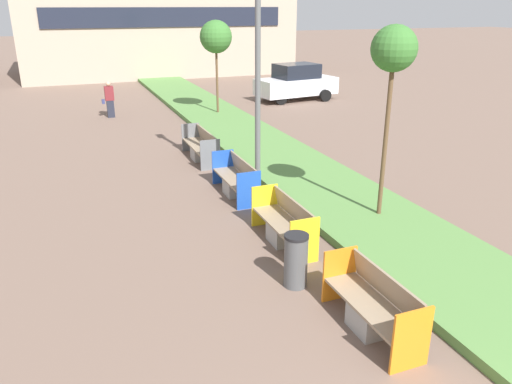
% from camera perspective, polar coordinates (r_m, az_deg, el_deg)
% --- Properties ---
extents(planter_grass_strip, '(2.80, 120.00, 0.18)m').
position_cam_1_polar(planter_grass_strip, '(15.39, 3.70, 3.16)').
color(planter_grass_strip, '#568442').
rests_on(planter_grass_strip, ground).
extents(building_backdrop, '(18.30, 9.06, 7.17)m').
position_cam_1_polar(building_backdrop, '(38.65, -11.48, 18.60)').
color(building_backdrop, tan).
rests_on(building_backdrop, ground).
extents(bench_orange_frame, '(0.65, 1.93, 0.94)m').
position_cam_1_polar(bench_orange_frame, '(7.98, 13.21, -12.91)').
color(bench_orange_frame, '#9E9B96').
rests_on(bench_orange_frame, ground).
extents(bench_yellow_frame, '(0.65, 2.03, 0.94)m').
position_cam_1_polar(bench_yellow_frame, '(10.44, 3.26, -3.92)').
color(bench_yellow_frame, '#9E9B96').
rests_on(bench_yellow_frame, ground).
extents(bench_blue_frame, '(0.65, 2.08, 0.94)m').
position_cam_1_polar(bench_blue_frame, '(13.05, -2.25, 1.22)').
color(bench_blue_frame, '#9E9B96').
rests_on(bench_blue_frame, ground).
extents(bench_grey_frame, '(0.65, 2.37, 0.94)m').
position_cam_1_polar(bench_grey_frame, '(16.17, -6.27, 5.00)').
color(bench_grey_frame, '#9E9B96').
rests_on(bench_grey_frame, ground).
extents(litter_bin, '(0.43, 0.43, 0.99)m').
position_cam_1_polar(litter_bin, '(8.85, 4.57, -7.80)').
color(litter_bin, '#4C4F51').
rests_on(litter_bin, ground).
extents(street_lamp_post, '(0.24, 0.44, 7.00)m').
position_cam_1_polar(street_lamp_post, '(12.58, 0.21, 16.90)').
color(street_lamp_post, '#56595B').
rests_on(street_lamp_post, ground).
extents(sapling_tree_near, '(0.96, 0.96, 4.34)m').
position_cam_1_polar(sapling_tree_near, '(11.03, 15.47, 15.13)').
color(sapling_tree_near, brown).
rests_on(sapling_tree_near, ground).
extents(sapling_tree_far, '(1.38, 1.38, 4.11)m').
position_cam_1_polar(sapling_tree_far, '(22.31, -4.61, 17.22)').
color(sapling_tree_far, brown).
rests_on(sapling_tree_far, ground).
extents(pedestrian_walking, '(0.53, 0.24, 1.58)m').
position_cam_1_polar(pedestrian_walking, '(23.19, -16.40, 10.11)').
color(pedestrian_walking, '#232633').
rests_on(pedestrian_walking, ground).
extents(parked_car_distant, '(4.40, 2.32, 1.86)m').
position_cam_1_polar(parked_car_distant, '(26.56, 4.62, 12.37)').
color(parked_car_distant, silver).
rests_on(parked_car_distant, ground).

